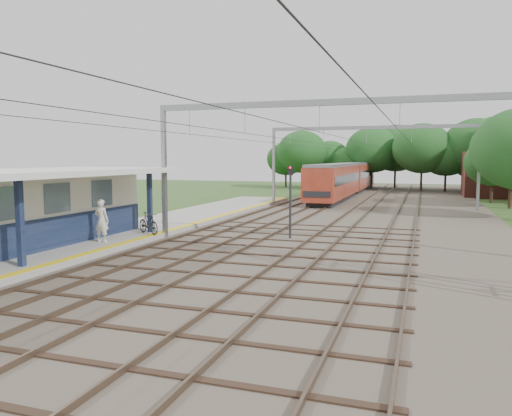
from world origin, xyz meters
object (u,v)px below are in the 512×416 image
at_px(train, 347,178).
at_px(signal_post, 290,195).
at_px(bicycle, 148,223).
at_px(person, 102,221).

bearing_deg(train, signal_post, -86.77).
relative_size(bicycle, train, 0.05).
distance_m(train, signal_post, 32.87).
bearing_deg(person, train, -97.63).
bearing_deg(signal_post, person, -154.77).
xyz_separation_m(train, signal_post, (1.85, -32.82, 0.32)).
bearing_deg(person, bicycle, -103.61).
relative_size(train, signal_post, 8.84).
height_order(bicycle, signal_post, signal_post).
distance_m(person, bicycle, 3.03).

